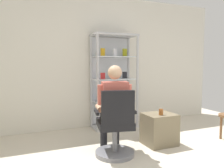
{
  "coord_description": "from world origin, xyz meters",
  "views": [
    {
      "loc": [
        -1.45,
        -1.53,
        1.31
      ],
      "look_at": [
        -0.08,
        1.67,
        1.0
      ],
      "focal_mm": 36.55,
      "sensor_mm": 36.0,
      "label": 1
    }
  ],
  "objects_px": {
    "display_cabinet_main": "(113,81)",
    "tea_glass": "(161,112)",
    "seated_shopkeeper": "(113,105)",
    "storage_crate": "(159,129)",
    "office_chair": "(116,129)"
  },
  "relations": [
    {
      "from": "display_cabinet_main",
      "to": "storage_crate",
      "type": "bearing_deg",
      "value": -77.86
    },
    {
      "from": "seated_shopkeeper",
      "to": "tea_glass",
      "type": "distance_m",
      "value": 0.81
    },
    {
      "from": "storage_crate",
      "to": "tea_glass",
      "type": "relative_size",
      "value": 5.14
    },
    {
      "from": "display_cabinet_main",
      "to": "seated_shopkeeper",
      "type": "xyz_separation_m",
      "value": [
        -0.55,
        -1.28,
        -0.25
      ]
    },
    {
      "from": "office_chair",
      "to": "storage_crate",
      "type": "distance_m",
      "value": 0.88
    },
    {
      "from": "storage_crate",
      "to": "tea_glass",
      "type": "distance_m",
      "value": 0.31
    },
    {
      "from": "storage_crate",
      "to": "tea_glass",
      "type": "bearing_deg",
      "value": -110.61
    },
    {
      "from": "seated_shopkeeper",
      "to": "tea_glass",
      "type": "bearing_deg",
      "value": -4.92
    },
    {
      "from": "display_cabinet_main",
      "to": "tea_glass",
      "type": "xyz_separation_m",
      "value": [
        0.24,
        -1.35,
        -0.41
      ]
    },
    {
      "from": "seated_shopkeeper",
      "to": "storage_crate",
      "type": "relative_size",
      "value": 2.55
    },
    {
      "from": "storage_crate",
      "to": "tea_glass",
      "type": "height_order",
      "value": "tea_glass"
    },
    {
      "from": "seated_shopkeeper",
      "to": "tea_glass",
      "type": "height_order",
      "value": "seated_shopkeeper"
    },
    {
      "from": "storage_crate",
      "to": "seated_shopkeeper",
      "type": "bearing_deg",
      "value": -179.05
    },
    {
      "from": "display_cabinet_main",
      "to": "tea_glass",
      "type": "height_order",
      "value": "display_cabinet_main"
    },
    {
      "from": "display_cabinet_main",
      "to": "seated_shopkeeper",
      "type": "bearing_deg",
      "value": -113.04
    }
  ]
}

